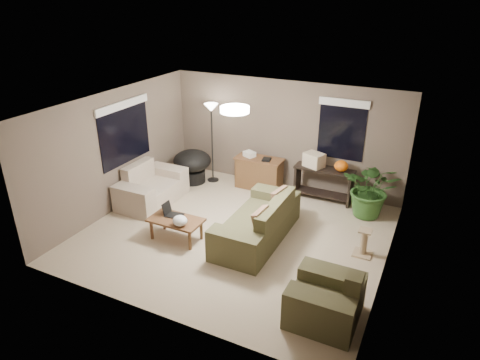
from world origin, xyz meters
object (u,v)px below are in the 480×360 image
at_px(console_table, 324,182).
at_px(main_sofa, 259,225).
at_px(cat_scratching_post, 364,244).
at_px(desk, 259,173).
at_px(papasan_chair, 192,164).
at_px(floor_lamp, 211,117).
at_px(houseplant, 371,195).
at_px(loveseat, 151,189).
at_px(coffee_table, 176,222).
at_px(armchair, 326,301).

bearing_deg(console_table, main_sofa, -106.21).
bearing_deg(cat_scratching_post, desk, 148.02).
xyz_separation_m(console_table, papasan_chair, (-3.10, -0.44, 0.03)).
relative_size(main_sofa, desk, 2.00).
distance_m(main_sofa, console_table, 2.21).
xyz_separation_m(papasan_chair, floor_lamp, (0.40, 0.29, 1.13)).
bearing_deg(houseplant, loveseat, -162.10).
bearing_deg(coffee_table, main_sofa, 26.47).
bearing_deg(desk, floor_lamp, -175.54).
xyz_separation_m(console_table, houseplant, (1.07, -0.30, 0.04)).
bearing_deg(loveseat, cat_scratching_post, -0.68).
bearing_deg(loveseat, papasan_chair, 78.24).
height_order(main_sofa, papasan_chair, main_sofa).
relative_size(main_sofa, console_table, 1.69).
height_order(coffee_table, floor_lamp, floor_lamp).
height_order(coffee_table, desk, desk).
bearing_deg(console_table, loveseat, -152.71).
height_order(main_sofa, houseplant, houseplant).
bearing_deg(desk, papasan_chair, -166.55).
relative_size(coffee_table, cat_scratching_post, 2.00).
bearing_deg(armchair, coffee_table, 164.78).
xyz_separation_m(armchair, houseplant, (-0.02, 3.34, 0.18)).
bearing_deg(coffee_table, armchair, -15.22).
distance_m(main_sofa, papasan_chair, 3.00).
height_order(desk, cat_scratching_post, desk).
distance_m(armchair, papasan_chair, 5.28).
xyz_separation_m(loveseat, coffee_table, (1.37, -1.06, 0.06)).
xyz_separation_m(loveseat, cat_scratching_post, (4.63, -0.06, -0.08)).
xyz_separation_m(main_sofa, cat_scratching_post, (1.87, 0.32, -0.08)).
height_order(papasan_chair, houseplant, houseplant).
relative_size(main_sofa, cat_scratching_post, 4.40).
bearing_deg(coffee_table, console_table, 54.52).
relative_size(armchair, houseplant, 0.81).
bearing_deg(cat_scratching_post, loveseat, 179.32).
height_order(houseplant, cat_scratching_post, houseplant).
relative_size(coffee_table, papasan_chair, 0.88).
xyz_separation_m(main_sofa, desk, (-0.90, 2.05, 0.08)).
xyz_separation_m(floor_lamp, houseplant, (3.78, -0.15, -1.12)).
distance_m(main_sofa, cat_scratching_post, 1.90).
height_order(console_table, papasan_chair, papasan_chair).
bearing_deg(coffee_table, cat_scratching_post, 17.24).
distance_m(floor_lamp, houseplant, 3.94).
xyz_separation_m(houseplant, cat_scratching_post, (0.18, -1.49, -0.26)).
bearing_deg(papasan_chair, floor_lamp, 35.72).
height_order(loveseat, console_table, loveseat).
xyz_separation_m(coffee_table, cat_scratching_post, (3.25, 1.01, -0.14)).
relative_size(loveseat, cat_scratching_post, 3.20).
distance_m(armchair, console_table, 3.81).
relative_size(loveseat, console_table, 1.23).
xyz_separation_m(loveseat, desk, (1.85, 1.68, 0.08)).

